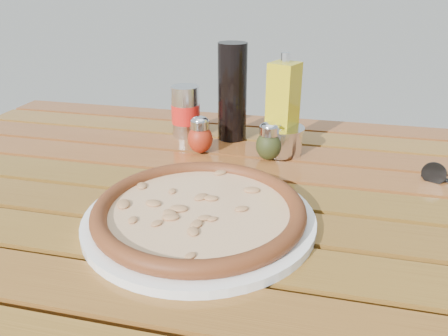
% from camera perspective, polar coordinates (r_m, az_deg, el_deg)
% --- Properties ---
extents(table, '(1.40, 0.90, 0.75)m').
position_cam_1_polar(table, '(0.83, -0.32, -7.21)').
color(table, '#3C1C0D').
rests_on(table, ground).
extents(plate, '(0.46, 0.46, 0.01)m').
position_cam_1_polar(plate, '(0.69, -3.21, -6.58)').
color(plate, white).
rests_on(plate, table).
extents(pizza, '(0.46, 0.46, 0.03)m').
position_cam_1_polar(pizza, '(0.68, -3.24, -5.44)').
color(pizza, '#FFE4B6').
rests_on(pizza, plate).
extents(pepper_shaker, '(0.07, 0.07, 0.08)m').
position_cam_1_polar(pepper_shaker, '(0.94, -3.14, 4.28)').
color(pepper_shaker, '#B32B14').
rests_on(pepper_shaker, table).
extents(oregano_shaker, '(0.07, 0.07, 0.08)m').
position_cam_1_polar(oregano_shaker, '(0.91, 5.89, 3.43)').
color(oregano_shaker, '#343B17').
rests_on(oregano_shaker, table).
extents(dark_bottle, '(0.08, 0.08, 0.22)m').
position_cam_1_polar(dark_bottle, '(1.00, 1.10, 9.85)').
color(dark_bottle, black).
rests_on(dark_bottle, table).
extents(soda_can, '(0.08, 0.08, 0.12)m').
position_cam_1_polar(soda_can, '(1.04, -5.02, 7.30)').
color(soda_can, silver).
rests_on(soda_can, table).
extents(olive_oil_cruet, '(0.07, 0.07, 0.21)m').
position_cam_1_polar(olive_oil_cruet, '(0.95, 7.69, 7.95)').
color(olive_oil_cruet, gold).
rests_on(olive_oil_cruet, table).
extents(parmesan_tin, '(0.11, 0.11, 0.07)m').
position_cam_1_polar(parmesan_tin, '(0.95, 7.51, 3.71)').
color(parmesan_tin, silver).
rests_on(parmesan_tin, table).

